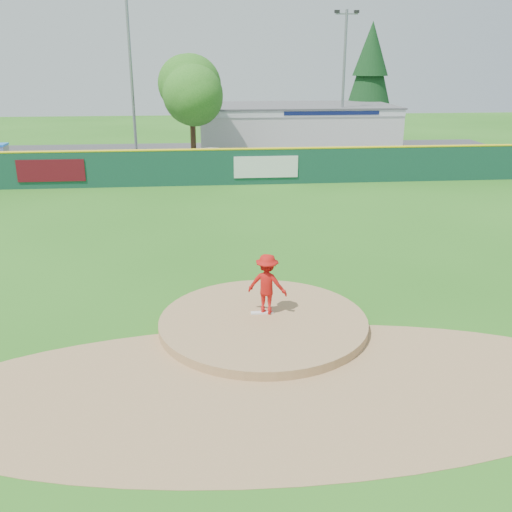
{
  "coord_description": "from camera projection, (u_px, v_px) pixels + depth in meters",
  "views": [
    {
      "loc": [
        -1.49,
        -13.61,
        6.75
      ],
      "look_at": [
        0.0,
        2.0,
        1.3
      ],
      "focal_mm": 40.0,
      "sensor_mm": 36.0,
      "label": 1
    }
  ],
  "objects": [
    {
      "name": "light_pole_left",
      "position": [
        131.0,
        69.0,
        38.0
      ],
      "size": [
        1.75,
        0.25,
        11.0
      ],
      "color": "gray",
      "rests_on": "ground"
    },
    {
      "name": "fence_banners",
      "position": [
        160.0,
        169.0,
        31.32
      ],
      "size": [
        15.32,
        0.04,
        1.2
      ],
      "color": "#5C0D16",
      "rests_on": "ground"
    },
    {
      "name": "infield_dirt_arc",
      "position": [
        278.0,
        388.0,
        12.32
      ],
      "size": [
        15.4,
        15.4,
        0.01
      ],
      "primitive_type": "cylinder",
      "color": "#9E774C",
      "rests_on": "ground"
    },
    {
      "name": "outfield_fence",
      "position": [
        229.0,
        166.0,
        31.71
      ],
      "size": [
        40.0,
        0.14,
        2.07
      ],
      "color": "#133F30",
      "rests_on": "ground"
    },
    {
      "name": "deciduous_tree",
      "position": [
        192.0,
        94.0,
        36.97
      ],
      "size": [
        5.6,
        5.6,
        7.36
      ],
      "color": "#382314",
      "rests_on": "ground"
    },
    {
      "name": "parking_lot",
      "position": [
        223.0,
        158.0,
        40.53
      ],
      "size": [
        44.0,
        16.0,
        0.02
      ],
      "primitive_type": "cube",
      "color": "#38383A",
      "rests_on": "ground"
    },
    {
      "name": "ground",
      "position": [
        263.0,
        327.0,
        15.14
      ],
      "size": [
        120.0,
        120.0,
        0.0
      ],
      "primitive_type": "plane",
      "color": "#286B19",
      "rests_on": "ground"
    },
    {
      "name": "pitchers_mound",
      "position": [
        263.0,
        327.0,
        15.14
      ],
      "size": [
        5.5,
        5.5,
        0.5
      ],
      "primitive_type": "cylinder",
      "color": "#9E774C",
      "rests_on": "ground"
    },
    {
      "name": "pitching_rubber",
      "position": [
        262.0,
        313.0,
        15.34
      ],
      "size": [
        0.6,
        0.15,
        0.04
      ],
      "primitive_type": "cube",
      "color": "white",
      "rests_on": "pitchers_mound"
    },
    {
      "name": "van",
      "position": [
        217.0,
        159.0,
        35.88
      ],
      "size": [
        5.4,
        3.26,
        1.4
      ],
      "primitive_type": "imported",
      "rotation": [
        0.0,
        0.0,
        1.38
      ],
      "color": "white",
      "rests_on": "parking_lot"
    },
    {
      "name": "light_pole_right",
      "position": [
        344.0,
        76.0,
        41.4
      ],
      "size": [
        1.75,
        0.25,
        10.0
      ],
      "color": "gray",
      "rests_on": "ground"
    },
    {
      "name": "pool_building_grp",
      "position": [
        295.0,
        126.0,
        45.22
      ],
      "size": [
        15.2,
        8.2,
        3.31
      ],
      "color": "silver",
      "rests_on": "ground"
    },
    {
      "name": "conifer_tree",
      "position": [
        370.0,
        73.0,
        48.34
      ],
      "size": [
        4.4,
        4.4,
        9.5
      ],
      "color": "#382314",
      "rests_on": "ground"
    },
    {
      "name": "pitcher",
      "position": [
        267.0,
        284.0,
        15.13
      ],
      "size": [
        1.22,
        0.97,
        1.65
      ],
      "primitive_type": "imported",
      "rotation": [
        0.0,
        0.0,
        2.75
      ],
      "color": "#B8130F",
      "rests_on": "pitchers_mound"
    }
  ]
}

